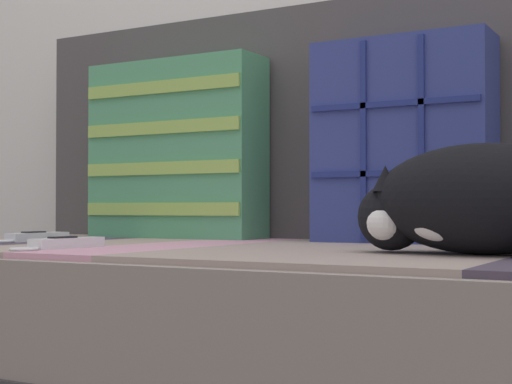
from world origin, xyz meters
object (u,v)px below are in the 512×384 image
Objects in this scene: throw_pillow_striped at (176,150)px; sleeping_cat at (471,202)px; couch at (277,350)px; game_remote_near at (64,243)px; game_remote_far at (35,237)px; throw_pillow_quilted at (403,141)px.

throw_pillow_striped is 1.09× the size of sleeping_cat.
couch is 3.98× the size of throw_pillow_striped.
game_remote_near and game_remote_far have the same top height.
throw_pillow_quilted is 0.71m from game_remote_near.
couch is 0.59m from game_remote_far.
sleeping_cat is at bearing -23.78° from throw_pillow_striped.
throw_pillow_quilted is at bearing 0.05° from throw_pillow_striped.
sleeping_cat is (0.79, -0.35, -0.13)m from throw_pillow_striped.
game_remote_near is at bearing -131.24° from throw_pillow_quilted.
game_remote_far reaches higher than couch.
sleeping_cat is 2.05× the size of game_remote_far.
throw_pillow_striped reaches higher than game_remote_near.
throw_pillow_quilted is 0.44m from sleeping_cat.
throw_pillow_striped is at bearing 64.56° from game_remote_far.
throw_pillow_striped reaches higher than throw_pillow_quilted.
sleeping_cat is at bearing -57.17° from throw_pillow_quilted.
couch is 8.80× the size of game_remote_near.
couch is 0.44m from game_remote_near.
sleeping_cat reaches higher than game_remote_near.
couch is at bearing -30.75° from throw_pillow_striped.
throw_pillow_quilted is 0.81m from game_remote_far.
game_remote_far is (-0.15, -0.31, -0.20)m from throw_pillow_striped.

